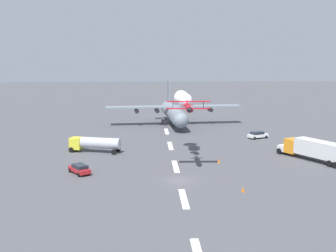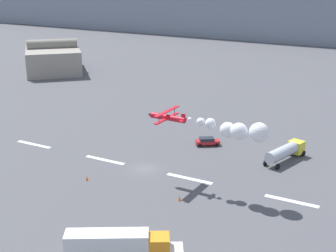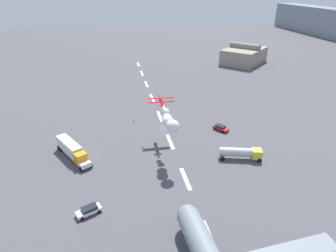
{
  "view_description": "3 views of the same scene",
  "coord_description": "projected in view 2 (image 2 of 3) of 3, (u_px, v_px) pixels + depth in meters",
  "views": [
    {
      "loc": [
        -63.98,
        4.79,
        19.07
      ],
      "look_at": [
        34.42,
        0.0,
        2.51
      ],
      "focal_mm": 47.52,
      "sensor_mm": 36.0,
      "label": 1
    },
    {
      "loc": [
        39.74,
        -65.51,
        33.03
      ],
      "look_at": [
        5.31,
        -1.75,
        8.99
      ],
      "focal_mm": 52.59,
      "sensor_mm": 36.0,
      "label": 2
    },
    {
      "loc": [
        74.67,
        -13.6,
        37.99
      ],
      "look_at": [
        6.42,
        -0.23,
        3.76
      ],
      "focal_mm": 31.3,
      "sensor_mm": 36.0,
      "label": 3
    }
  ],
  "objects": [
    {
      "name": "ground_plane",
      "position": [
        145.0,
        169.0,
        83.04
      ],
      "size": [
        440.0,
        440.0,
        0.0
      ],
      "primitive_type": "plane",
      "color": "#4C4C51",
      "rests_on": "ground"
    },
    {
      "name": "runway_stripe_3",
      "position": [
        34.0,
        144.0,
        94.26
      ],
      "size": [
        8.0,
        0.9,
        0.01
      ],
      "primitive_type": "cube",
      "color": "white",
      "rests_on": "ground"
    },
    {
      "name": "runway_stripe_4",
      "position": [
        105.0,
        160.0,
        86.78
      ],
      "size": [
        8.0,
        0.9,
        0.01
      ],
      "primitive_type": "cube",
      "color": "white",
      "rests_on": "ground"
    },
    {
      "name": "runway_stripe_5",
      "position": [
        189.0,
        179.0,
        79.29
      ],
      "size": [
        8.0,
        0.9,
        0.01
      ],
      "primitive_type": "cube",
      "color": "white",
      "rests_on": "ground"
    },
    {
      "name": "runway_stripe_6",
      "position": [
        291.0,
        201.0,
        71.81
      ],
      "size": [
        8.0,
        0.9,
        0.01
      ],
      "primitive_type": "cube",
      "color": "white",
      "rests_on": "ground"
    },
    {
      "name": "mountain_ridge_distant",
      "position": [
        331.0,
        20.0,
        207.54
      ],
      "size": [
        396.0,
        16.0,
        20.34
      ],
      "primitive_type": "cube",
      "color": "gray",
      "rests_on": "ground"
    },
    {
      "name": "stunt_biplane_red",
      "position": [
        232.0,
        129.0,
        70.89
      ],
      "size": [
        19.73,
        6.89,
        2.87
      ],
      "color": "red"
    },
    {
      "name": "semi_truck_orange",
      "position": [
        119.0,
        245.0,
        56.8
      ],
      "size": [
        13.17,
        9.19,
        3.7
      ],
      "color": "silver",
      "rests_on": "ground"
    },
    {
      "name": "fuel_tanker_truck",
      "position": [
        285.0,
        151.0,
        85.94
      ],
      "size": [
        5.22,
        10.14,
        2.9
      ],
      "color": "yellow",
      "rests_on": "ground"
    },
    {
      "name": "airport_staff_sedan",
      "position": [
        207.0,
        141.0,
        93.61
      ],
      "size": [
        4.74,
        4.04,
        1.52
      ],
      "color": "#B21E23",
      "rests_on": "ground"
    },
    {
      "name": "hangar_building",
      "position": [
        53.0,
        59.0,
        156.96
      ],
      "size": [
        27.93,
        28.32,
        10.25
      ],
      "color": "gray",
      "rests_on": "ground"
    },
    {
      "name": "traffic_cone_near",
      "position": [
        87.0,
        178.0,
        78.58
      ],
      "size": [
        0.44,
        0.44,
        0.75
      ],
      "primitive_type": "cone",
      "color": "orange",
      "rests_on": "ground"
    },
    {
      "name": "traffic_cone_far",
      "position": [
        179.0,
        198.0,
        71.84
      ],
      "size": [
        0.44,
        0.44,
        0.75
      ],
      "primitive_type": "cone",
      "color": "orange",
      "rests_on": "ground"
    }
  ]
}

